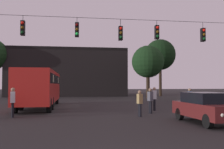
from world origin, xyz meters
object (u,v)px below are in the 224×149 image
at_px(car_near_right, 207,107).
at_px(tree_behind_building, 160,55).
at_px(pedestrian_crossing_center, 150,99).
at_px(pedestrian_near_bus, 13,100).
at_px(tree_left_silhouette, 148,62).
at_px(pedestrian_far_side, 190,99).
at_px(pedestrian_crossing_left, 140,102).
at_px(city_bus, 40,85).
at_px(pedestrian_crossing_right, 154,97).

relative_size(car_near_right, tree_behind_building, 0.46).
xyz_separation_m(car_near_right, tree_behind_building, (7.86, 29.86, 6.15)).
xyz_separation_m(pedestrian_crossing_center, pedestrian_near_bus, (-8.56, -0.88, 0.04)).
xyz_separation_m(tree_left_silhouette, tree_behind_building, (4.11, 6.73, 1.82)).
relative_size(pedestrian_crossing_center, pedestrian_far_side, 1.01).
bearing_deg(pedestrian_near_bus, pedestrian_crossing_left, -5.72).
relative_size(city_bus, pedestrian_near_bus, 6.31).
distance_m(city_bus, pedestrian_crossing_left, 9.88).
relative_size(pedestrian_crossing_right, pedestrian_far_side, 1.04).
distance_m(car_near_right, tree_left_silhouette, 23.83).
distance_m(pedestrian_near_bus, pedestrian_far_side, 11.67).
height_order(city_bus, pedestrian_crossing_left, city_bus).
bearing_deg(pedestrian_crossing_right, pedestrian_far_side, -29.11).
bearing_deg(car_near_right, city_bus, 132.21).
distance_m(pedestrian_crossing_right, tree_left_silhouette, 17.82).
relative_size(pedestrian_crossing_center, tree_left_silhouette, 0.23).
bearing_deg(pedestrian_crossing_right, pedestrian_near_bus, -164.45).
distance_m(pedestrian_crossing_right, pedestrian_far_side, 2.50).
xyz_separation_m(city_bus, tree_behind_building, (17.16, 19.61, 5.08)).
relative_size(car_near_right, pedestrian_crossing_right, 2.55).
relative_size(car_near_right, pedestrian_near_bus, 2.52).
distance_m(pedestrian_crossing_left, tree_left_silhouette, 21.53).
bearing_deg(pedestrian_crossing_center, pedestrian_crossing_left, -125.06).
xyz_separation_m(pedestrian_near_bus, tree_behind_building, (17.92, 26.10, 5.96)).
relative_size(city_bus, pedestrian_crossing_center, 6.57).
relative_size(pedestrian_crossing_left, tree_behind_building, 0.16).
height_order(car_near_right, pedestrian_crossing_right, pedestrian_crossing_right).
height_order(pedestrian_crossing_center, pedestrian_far_side, pedestrian_crossing_center).
height_order(pedestrian_crossing_center, pedestrian_crossing_right, pedestrian_crossing_right).
height_order(car_near_right, tree_behind_building, tree_behind_building).
distance_m(pedestrian_crossing_left, pedestrian_far_side, 4.68).
xyz_separation_m(car_near_right, pedestrian_near_bus, (-10.06, 3.76, 0.20)).
bearing_deg(pedestrian_crossing_left, pedestrian_far_side, 27.29).
bearing_deg(tree_behind_building, pedestrian_crossing_center, -110.35).
relative_size(pedestrian_crossing_left, tree_left_silhouette, 0.21).
xyz_separation_m(pedestrian_crossing_left, pedestrian_crossing_right, (1.98, 3.36, 0.10)).
relative_size(city_bus, car_near_right, 2.51).
bearing_deg(car_near_right, pedestrian_crossing_right, 95.90).
distance_m(pedestrian_far_side, tree_behind_building, 26.20).
bearing_deg(city_bus, tree_left_silhouette, 44.63).
bearing_deg(car_near_right, pedestrian_near_bus, 159.53).
xyz_separation_m(pedestrian_crossing_right, pedestrian_far_side, (2.18, -1.21, -0.04)).
xyz_separation_m(pedestrian_crossing_right, tree_behind_building, (8.52, 23.49, 5.97)).
bearing_deg(city_bus, pedestrian_crossing_right, -24.17).
relative_size(city_bus, pedestrian_far_side, 6.63).
distance_m(pedestrian_crossing_right, tree_behind_building, 25.69).
height_order(pedestrian_crossing_left, tree_behind_building, tree_behind_building).
distance_m(city_bus, car_near_right, 13.88).
height_order(pedestrian_near_bus, tree_behind_building, tree_behind_building).
height_order(city_bus, tree_left_silhouette, tree_left_silhouette).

